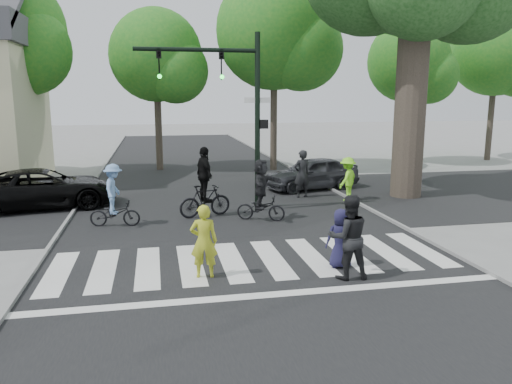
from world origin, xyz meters
TOP-DOWN VIEW (x-y plane):
  - ground at (0.00, 0.00)m, footprint 120.00×120.00m
  - road_stem at (0.00, 5.00)m, footprint 10.00×70.00m
  - road_cross at (0.00, 8.00)m, footprint 70.00×10.00m
  - curb_left at (-5.05, 5.00)m, footprint 0.10×70.00m
  - curb_right at (5.05, 5.00)m, footprint 0.10×70.00m
  - crosswalk at (0.00, 0.66)m, footprint 10.00×3.85m
  - traffic_signal at (0.35, 6.20)m, footprint 4.45×0.29m
  - bg_tree_1 at (-8.70, 15.48)m, footprint 6.09×5.80m
  - bg_tree_2 at (-1.76, 16.62)m, footprint 5.04×4.80m
  - bg_tree_3 at (4.31, 15.27)m, footprint 6.30×6.00m
  - bg_tree_4 at (12.23, 16.12)m, footprint 4.83×4.60m
  - bg_tree_5 at (18.27, 16.69)m, footprint 5.67×5.40m
  - pedestrian_woman at (-1.26, 0.08)m, footprint 0.64×0.46m
  - pedestrian_child at (1.92, 0.10)m, footprint 0.74×0.54m
  - pedestrian_adult at (1.82, -0.61)m, footprint 0.96×0.78m
  - cyclist_left at (-3.51, 4.99)m, footprint 1.59×1.06m
  - cyclist_mid at (-0.67, 5.69)m, footprint 1.85×1.16m
  - cyclist_right at (1.03, 4.81)m, footprint 1.65×1.52m
  - car_suv at (-6.16, 8.17)m, footprint 5.36×3.10m
  - car_grey at (4.30, 9.71)m, footprint 4.33×2.51m
  - bystander_hivis at (4.91, 7.21)m, footprint 1.21×1.19m
  - bystander_dark at (3.37, 8.10)m, footprint 0.77×0.59m

SIDE VIEW (x-z plane):
  - ground at x=0.00m, z-range 0.00..0.00m
  - road_stem at x=0.00m, z-range 0.00..0.01m
  - road_cross at x=0.00m, z-range 0.00..0.01m
  - crosswalk at x=0.00m, z-range 0.00..0.01m
  - curb_left at x=-5.05m, z-range 0.00..0.10m
  - curb_right at x=5.05m, z-range 0.00..0.10m
  - car_grey at x=4.30m, z-range 0.00..1.38m
  - pedestrian_child at x=1.92m, z-range 0.00..1.40m
  - car_suv at x=-6.16m, z-range 0.00..1.41m
  - pedestrian_woman at x=-1.26m, z-range 0.00..1.65m
  - bystander_hivis at x=4.91m, z-range 0.00..1.66m
  - cyclist_left at x=-3.51m, z-range -0.13..1.80m
  - cyclist_right at x=1.03m, z-range -0.11..1.88m
  - pedestrian_adult at x=1.82m, z-range 0.00..1.88m
  - bystander_dark at x=3.37m, z-range 0.00..1.88m
  - cyclist_mid at x=-0.67m, z-range -0.21..2.12m
  - traffic_signal at x=0.35m, z-range 0.90..6.90m
  - bg_tree_4 at x=12.23m, z-range 1.56..9.71m
  - bg_tree_2 at x=-1.76m, z-range 1.58..9.98m
  - bg_tree_5 at x=18.27m, z-range 1.71..11.01m
  - bg_tree_1 at x=-8.70m, z-range 1.75..11.55m
  - bg_tree_3 at x=4.31m, z-range 1.84..12.04m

